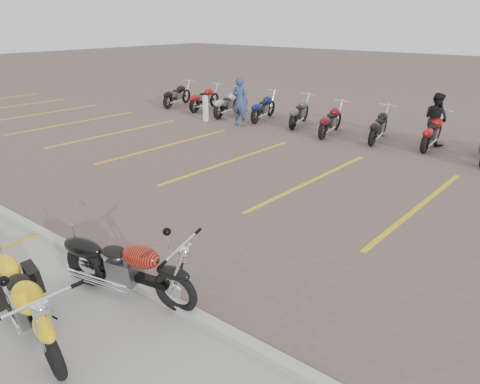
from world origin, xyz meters
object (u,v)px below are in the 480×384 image
at_px(yellow_cruiser, 32,304).
at_px(person_a, 240,102).
at_px(flame_cruiser, 127,268).
at_px(bollard, 206,108).
at_px(person_b, 436,119).

bearing_deg(yellow_cruiser, person_a, 130.68).
bearing_deg(person_a, flame_cruiser, 110.61).
xyz_separation_m(person_a, bollard, (-1.59, -0.22, -0.41)).
relative_size(person_a, person_b, 1.10).
bearing_deg(yellow_cruiser, flame_cruiser, 95.81).
height_order(person_a, bollard, person_a).
distance_m(yellow_cruiser, flame_cruiser, 1.35).
distance_m(person_b, bollard, 8.42).
height_order(yellow_cruiser, bollard, bollard).
distance_m(yellow_cruiser, person_b, 13.15).
relative_size(person_a, bollard, 1.82).
height_order(flame_cruiser, person_b, person_b).
relative_size(yellow_cruiser, flame_cruiser, 1.03).
height_order(person_a, person_b, person_a).
distance_m(person_a, bollard, 1.66).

